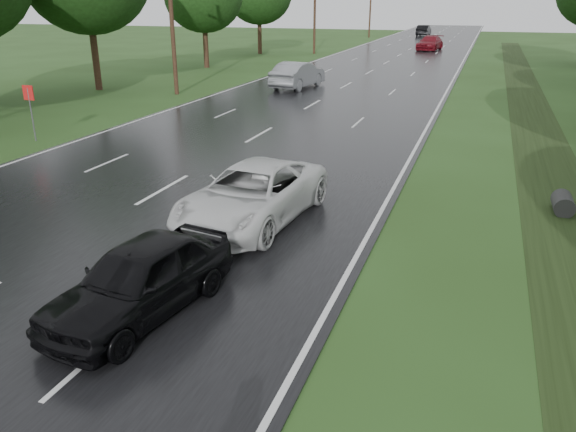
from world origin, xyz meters
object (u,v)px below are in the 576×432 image
Objects in this scene: dark_sedan at (140,279)px; silver_sedan at (298,75)px; white_pickup at (252,194)px; road_sign at (30,102)px.

dark_sedan is 0.81× the size of silver_sedan.
dark_sedan is (-0.15, -5.02, -0.04)m from white_pickup.
white_pickup is at bearing -24.48° from road_sign.
white_pickup is 5.02m from dark_sedan.
white_pickup is (12.15, -5.53, -0.86)m from road_sign.
silver_sedan is at bearing 110.62° from white_pickup.
silver_sedan is (-6.29, 28.37, 0.14)m from dark_sedan.
silver_sedan is (5.71, 17.82, -0.75)m from road_sign.
road_sign reaches higher than white_pickup.
road_sign is 13.38m from white_pickup.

